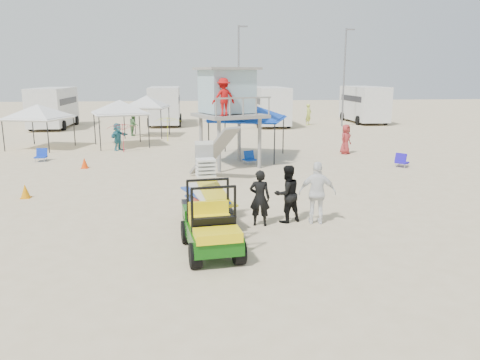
{
  "coord_description": "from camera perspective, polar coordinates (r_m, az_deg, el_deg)",
  "views": [
    {
      "loc": [
        -0.93,
        -10.18,
        4.29
      ],
      "look_at": [
        0.5,
        3.0,
        1.3
      ],
      "focal_mm": 35.0,
      "sensor_mm": 36.0,
      "label": 1
    }
  ],
  "objects": [
    {
      "name": "lifeguard_tower",
      "position": [
        22.14,
        -1.53,
        10.32
      ],
      "size": [
        3.65,
        3.65,
        4.52
      ],
      "color": "gray",
      "rests_on": "ground"
    },
    {
      "name": "beach_chair_a",
      "position": [
        25.84,
        -23.07,
        2.83
      ],
      "size": [
        0.56,
        0.6,
        0.64
      ],
      "color": "#1031B5",
      "rests_on": "ground"
    },
    {
      "name": "beach_chair_b",
      "position": [
        23.02,
        1.13,
        2.76
      ],
      "size": [
        0.7,
        0.77,
        0.64
      ],
      "color": "#0E3AA0",
      "rests_on": "ground"
    },
    {
      "name": "canopy_white_c",
      "position": [
        33.77,
        -11.34,
        9.83
      ],
      "size": [
        3.13,
        3.13,
        3.28
      ],
      "color": "black",
      "rests_on": "ground"
    },
    {
      "name": "cone_far",
      "position": [
        23.11,
        -18.43,
        1.98
      ],
      "size": [
        0.34,
        0.34,
        0.5
      ],
      "primitive_type": "cone",
      "color": "#FA4107",
      "rests_on": "ground"
    },
    {
      "name": "man_mid",
      "position": [
        13.86,
        5.74,
        -1.69
      ],
      "size": [
        1.01,
        0.91,
        1.72
      ],
      "primitive_type": "imported",
      "rotation": [
        0.0,
        0.0,
        3.52
      ],
      "color": "black",
      "rests_on": "ground"
    },
    {
      "name": "ground",
      "position": [
        11.09,
        -0.91,
        -10.06
      ],
      "size": [
        140.0,
        140.0,
        0.0
      ],
      "primitive_type": "plane",
      "color": "beige",
      "rests_on": "ground"
    },
    {
      "name": "umbrella_a",
      "position": [
        27.22,
        -14.05,
        5.03
      ],
      "size": [
        2.03,
        2.06,
        1.66
      ],
      "primitive_type": "imported",
      "rotation": [
        0.0,
        0.0,
        0.13
      ],
      "color": "red",
      "rests_on": "ground"
    },
    {
      "name": "umbrella_b",
      "position": [
        31.24,
        -8.77,
        6.17
      ],
      "size": [
        2.53,
        2.53,
        1.63
      ],
      "primitive_type": "imported",
      "rotation": [
        0.0,
        0.0,
        0.74
      ],
      "color": "#E5F015",
      "rests_on": "ground"
    },
    {
      "name": "cone_near",
      "position": [
        18.27,
        -24.71,
        -1.25
      ],
      "size": [
        0.34,
        0.34,
        0.5
      ],
      "primitive_type": "cone",
      "color": "orange",
      "rests_on": "ground"
    },
    {
      "name": "canopy_white_b",
      "position": [
        30.11,
        -23.44,
        8.2
      ],
      "size": [
        3.69,
        3.69,
        3.01
      ],
      "color": "black",
      "rests_on": "ground"
    },
    {
      "name": "canopy_white_a",
      "position": [
        29.47,
        -14.48,
        9.16
      ],
      "size": [
        3.7,
        3.7,
        3.22
      ],
      "color": "black",
      "rests_on": "ground"
    },
    {
      "name": "light_pole_right",
      "position": [
        40.79,
        12.56,
        12.01
      ],
      "size": [
        0.14,
        0.14,
        8.0
      ],
      "primitive_type": "cylinder",
      "color": "slate",
      "rests_on": "ground"
    },
    {
      "name": "man_right",
      "position": [
        13.81,
        9.42,
        -1.57
      ],
      "size": [
        1.15,
        0.64,
        1.85
      ],
      "primitive_type": "imported",
      "rotation": [
        0.0,
        0.0,
        2.96
      ],
      "color": "white",
      "rests_on": "ground"
    },
    {
      "name": "light_pole_left",
      "position": [
        37.39,
        -0.17,
        12.27
      ],
      "size": [
        0.14,
        0.14,
        8.0
      ],
      "primitive_type": "cylinder",
      "color": "slate",
      "rests_on": "ground"
    },
    {
      "name": "rv_mid_right",
      "position": [
        40.85,
        3.62,
        9.19
      ],
      "size": [
        2.64,
        7.0,
        3.25
      ],
      "color": "silver",
      "rests_on": "ground"
    },
    {
      "name": "rv_far_right",
      "position": [
        44.69,
        14.88,
        9.1
      ],
      "size": [
        2.64,
        6.6,
        3.25
      ],
      "color": "silver",
      "rests_on": "ground"
    },
    {
      "name": "rv_mid_left",
      "position": [
        41.8,
        -9.15,
        9.14
      ],
      "size": [
        2.65,
        6.5,
        3.25
      ],
      "color": "silver",
      "rests_on": "ground"
    },
    {
      "name": "distant_beachgoers",
      "position": [
        31.0,
        -3.91,
        6.26
      ],
      "size": [
        15.41,
        15.96,
        1.83
      ],
      "color": "teal",
      "rests_on": "ground"
    },
    {
      "name": "utility_cart",
      "position": [
        11.4,
        -3.64,
        -5.06
      ],
      "size": [
        1.41,
        2.43,
        1.75
      ],
      "color": "#0E4B0B",
      "rests_on": "ground"
    },
    {
      "name": "beach_chair_c",
      "position": [
        23.59,
        19.04,
        2.3
      ],
      "size": [
        0.73,
        0.86,
        0.64
      ],
      "color": "#2110B6",
      "rests_on": "ground"
    },
    {
      "name": "man_left",
      "position": [
        13.49,
        2.42,
        -2.2
      ],
      "size": [
        0.68,
        0.52,
        1.65
      ],
      "primitive_type": "imported",
      "rotation": [
        0.0,
        0.0,
        2.91
      ],
      "color": "black",
      "rests_on": "ground"
    },
    {
      "name": "canopy_blue",
      "position": [
        24.53,
        0.97,
        9.0
      ],
      "size": [
        4.41,
        4.41,
        3.25
      ],
      "color": "black",
      "rests_on": "ground"
    },
    {
      "name": "surf_trailer",
      "position": [
        13.62,
        -4.09,
        -1.83
      ],
      "size": [
        1.54,
        2.51,
        2.15
      ],
      "color": "black",
      "rests_on": "ground"
    },
    {
      "name": "rv_far_left",
      "position": [
        41.75,
        -21.82,
        8.4
      ],
      "size": [
        2.64,
        6.8,
        3.25
      ],
      "color": "silver",
      "rests_on": "ground"
    }
  ]
}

